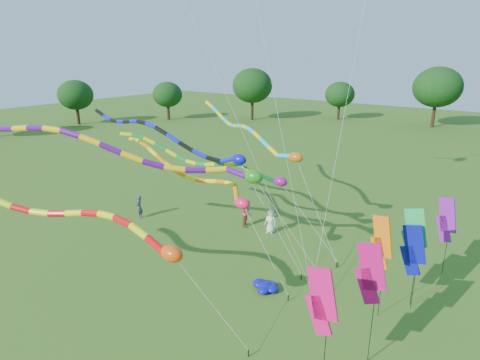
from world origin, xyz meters
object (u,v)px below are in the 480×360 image
Objects in this scene: person_a at (270,221)px; person_b at (139,207)px; tube_kite_red at (77,219)px; tube_kite_orange at (194,175)px; blue_nylon_heap at (266,286)px; person_c at (247,213)px.

person_a is 9.38m from person_b.
person_b is (-6.64, 8.62, -3.72)m from tube_kite_red.
tube_kite_orange reaches higher than person_a.
person_a is at bearing 74.21° from tube_kite_orange.
blue_nylon_heap is (5.45, 6.19, -4.35)m from tube_kite_red.
person_c reaches higher than person_b.
person_a is (-3.34, 5.77, 0.59)m from blue_nylon_heap.
tube_kite_red reaches higher than tube_kite_orange.
blue_nylon_heap is 6.69m from person_a.
person_a is 1.85m from person_c.
tube_kite_red is at bearing 10.17° from person_b.
blue_nylon_heap is (5.67, -1.23, -4.43)m from tube_kite_orange.
tube_kite_orange reaches higher than person_b.
tube_kite_orange is 7.47× the size of person_c.
person_c is (0.48, 4.56, -3.72)m from tube_kite_orange.
tube_kite_orange is 8.22× the size of person_b.
tube_kite_red is 11.33× the size of blue_nylon_heap.
tube_kite_red is at bearing -106.22° from person_a.
person_a is at bearing 120.05° from blue_nylon_heap.
person_c is (-5.18, 5.79, 0.71)m from blue_nylon_heap.
person_a reaches higher than blue_nylon_heap.
tube_kite_red is 1.06× the size of tube_kite_orange.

